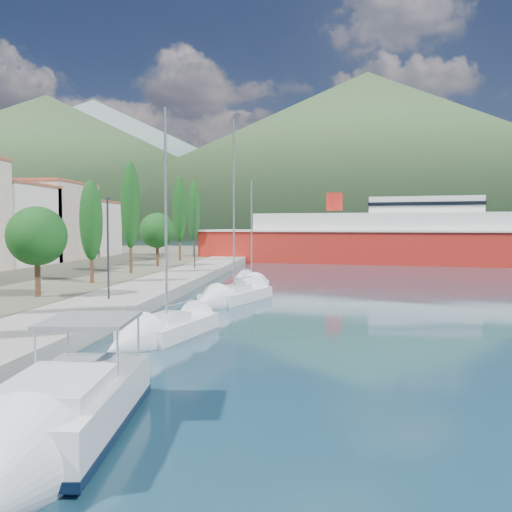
# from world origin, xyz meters

# --- Properties ---
(ground) EXTENTS (1400.00, 1400.00, 0.00)m
(ground) POSITION_xyz_m (0.00, 120.00, 0.00)
(ground) COLOR #163849
(quay) EXTENTS (5.00, 88.00, 0.80)m
(quay) POSITION_xyz_m (-9.00, 26.00, 0.40)
(quay) COLOR gray
(quay) RESTS_ON ground
(hills_far) EXTENTS (1480.00, 900.00, 180.00)m
(hills_far) POSITION_xyz_m (138.59, 618.73, 77.39)
(hills_far) COLOR slate
(hills_far) RESTS_ON ground
(hills_near) EXTENTS (1010.00, 520.00, 115.00)m
(hills_near) POSITION_xyz_m (98.04, 372.50, 49.18)
(hills_near) COLOR #314B29
(hills_near) RESTS_ON ground
(tree_row) EXTENTS (3.89, 63.55, 11.07)m
(tree_row) POSITION_xyz_m (-14.18, 32.36, 5.93)
(tree_row) COLOR #47301E
(tree_row) RESTS_ON land_strip
(lamp_posts) EXTENTS (0.15, 49.25, 6.06)m
(lamp_posts) POSITION_xyz_m (-9.00, 15.48, 4.08)
(lamp_posts) COLOR #2D2D33
(lamp_posts) RESTS_ON quay
(motor_cruiser) EXTENTS (3.48, 9.39, 3.39)m
(motor_cruiser) POSITION_xyz_m (-2.58, -5.81, 0.56)
(motor_cruiser) COLOR black
(motor_cruiser) RESTS_ON ground
(sailboat_near) EXTENTS (4.30, 8.35, 11.51)m
(sailboat_near) POSITION_xyz_m (-3.99, 6.81, 0.31)
(sailboat_near) COLOR silver
(sailboat_near) RESTS_ON ground
(sailboat_mid) EXTENTS (5.30, 9.55, 13.33)m
(sailboat_mid) POSITION_xyz_m (-2.83, 19.29, 0.32)
(sailboat_mid) COLOR silver
(sailboat_mid) RESTS_ON ground
(sailboat_far) EXTENTS (4.03, 7.07, 9.91)m
(sailboat_far) POSITION_xyz_m (-1.80, 30.11, 0.28)
(sailboat_far) COLOR silver
(sailboat_far) RESTS_ON ground
(ferry) EXTENTS (53.83, 22.22, 10.46)m
(ferry) POSITION_xyz_m (13.32, 63.57, 3.18)
(ferry) COLOR #AD1F16
(ferry) RESTS_ON ground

